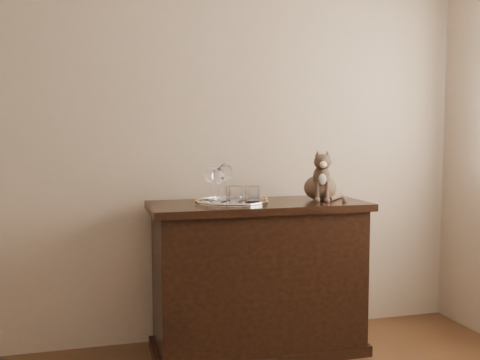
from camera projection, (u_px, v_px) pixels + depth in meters
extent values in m
cube|color=tan|center=(142.00, 112.00, 3.05)|extent=(4.00, 0.10, 2.70)
cylinder|color=silver|center=(232.00, 203.00, 2.91)|extent=(0.40, 0.40, 0.01)
cylinder|color=silver|center=(252.00, 194.00, 2.87)|extent=(0.08, 0.08, 0.09)
cylinder|color=white|center=(234.00, 195.00, 2.80)|extent=(0.09, 0.09, 0.10)
cylinder|color=silver|center=(247.00, 194.00, 2.95)|extent=(0.07, 0.07, 0.08)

